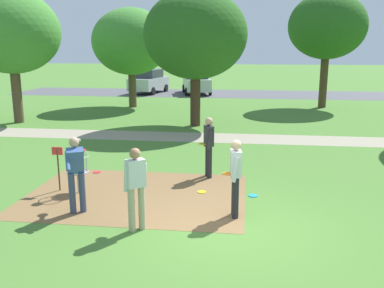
% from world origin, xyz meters
% --- Properties ---
extents(ground_plane, '(160.00, 160.00, 0.00)m').
position_xyz_m(ground_plane, '(0.00, 0.00, 0.00)').
color(ground_plane, '#47752D').
extents(dirt_tee_pad, '(5.42, 3.94, 0.01)m').
position_xyz_m(dirt_tee_pad, '(-2.43, 1.75, 0.00)').
color(dirt_tee_pad, brown).
rests_on(dirt_tee_pad, ground).
extents(disc_golf_basket, '(0.98, 0.58, 1.39)m').
position_xyz_m(disc_golf_basket, '(-3.98, 1.74, 0.75)').
color(disc_golf_basket, '#9E9EA3').
rests_on(disc_golf_basket, ground).
extents(player_foreground_watching, '(0.42, 0.48, 1.71)m').
position_xyz_m(player_foreground_watching, '(0.05, 0.70, 0.97)').
color(player_foreground_watching, '#232328').
rests_on(player_foreground_watching, ground).
extents(player_throwing, '(0.44, 0.50, 1.71)m').
position_xyz_m(player_throwing, '(-0.78, 3.49, 0.97)').
color(player_throwing, '#232328').
rests_on(player_throwing, ground).
extents(player_waiting_left, '(0.47, 0.45, 1.71)m').
position_xyz_m(player_waiting_left, '(-1.88, -0.27, 0.97)').
color(player_waiting_left, tan).
rests_on(player_waiting_left, ground).
extents(player_waiting_right, '(0.49, 1.17, 1.71)m').
position_xyz_m(player_waiting_right, '(-3.43, 0.49, 0.99)').
color(player_waiting_right, '#384260').
rests_on(player_waiting_right, ground).
extents(frisbee_near_basket, '(0.23, 0.23, 0.02)m').
position_xyz_m(frisbee_near_basket, '(0.47, 2.04, 0.01)').
color(frisbee_near_basket, '#1E93DB').
rests_on(frisbee_near_basket, ground).
extents(frisbee_by_tee, '(0.23, 0.23, 0.02)m').
position_xyz_m(frisbee_by_tee, '(-0.82, 2.15, 0.01)').
color(frisbee_by_tee, gold).
rests_on(frisbee_by_tee, ground).
extents(frisbee_mid_grass, '(0.22, 0.22, 0.02)m').
position_xyz_m(frisbee_mid_grass, '(-4.07, 3.47, 0.01)').
color(frisbee_mid_grass, red).
rests_on(frisbee_mid_grass, ground).
extents(tree_near_left, '(4.60, 4.60, 5.85)m').
position_xyz_m(tree_near_left, '(-6.66, 17.11, 3.88)').
color(tree_near_left, brown).
rests_on(tree_near_left, ground).
extents(tree_near_right, '(4.51, 4.51, 6.69)m').
position_xyz_m(tree_near_right, '(4.78, 18.38, 4.75)').
color(tree_near_right, '#4C3823').
rests_on(tree_near_right, ground).
extents(tree_mid_left, '(4.52, 4.52, 6.19)m').
position_xyz_m(tree_mid_left, '(-10.73, 11.10, 4.25)').
color(tree_mid_left, brown).
rests_on(tree_mid_left, ground).
extents(tree_mid_center, '(4.65, 4.65, 6.11)m').
position_xyz_m(tree_mid_center, '(-2.11, 11.36, 4.11)').
color(tree_mid_center, '#422D1E').
rests_on(tree_mid_center, ground).
extents(parking_lot_strip, '(36.00, 6.00, 0.01)m').
position_xyz_m(parking_lot_strip, '(0.00, 25.22, 0.00)').
color(parking_lot_strip, '#4C4C51').
rests_on(parking_lot_strip, ground).
extents(parked_car_leftmost, '(2.58, 4.47, 1.84)m').
position_xyz_m(parked_car_leftmost, '(-7.45, 24.97, 0.92)').
color(parked_car_leftmost, '#B2B7BC').
rests_on(parked_car_leftmost, ground).
extents(parked_car_center_left, '(2.70, 4.50, 1.84)m').
position_xyz_m(parked_car_center_left, '(-3.67, 24.92, 0.92)').
color(parked_car_center_left, '#B2B7BC').
rests_on(parked_car_center_left, ground).
extents(gravel_path, '(40.00, 1.85, 0.00)m').
position_xyz_m(gravel_path, '(0.00, 8.79, 0.00)').
color(gravel_path, gray).
rests_on(gravel_path, ground).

